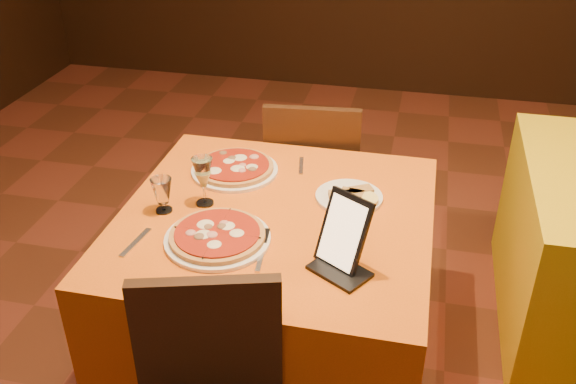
% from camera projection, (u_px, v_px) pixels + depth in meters
% --- Properties ---
extents(main_table, '(1.10, 1.10, 0.75)m').
position_uv_depth(main_table, '(276.00, 296.00, 2.47)').
color(main_table, '#E1600E').
rests_on(main_table, floor).
extents(chair_main_far, '(0.40, 0.40, 0.91)m').
position_uv_depth(chair_main_far, '(314.00, 180.00, 3.09)').
color(chair_main_far, '#31220F').
rests_on(chair_main_far, floor).
extents(pizza_near, '(0.36, 0.36, 0.03)m').
position_uv_depth(pizza_near, '(217.00, 237.00, 2.13)').
color(pizza_near, white).
rests_on(pizza_near, main_table).
extents(pizza_far, '(0.34, 0.34, 0.03)m').
position_uv_depth(pizza_far, '(235.00, 169.00, 2.54)').
color(pizza_far, white).
rests_on(pizza_far, main_table).
extents(cutlet_dish, '(0.25, 0.25, 0.03)m').
position_uv_depth(cutlet_dish, '(349.00, 196.00, 2.36)').
color(cutlet_dish, white).
rests_on(cutlet_dish, main_table).
extents(wine_glass, '(0.10, 0.10, 0.19)m').
position_uv_depth(wine_glass, '(203.00, 181.00, 2.29)').
color(wine_glass, '#E0E884').
rests_on(wine_glass, main_table).
extents(water_glass, '(0.08, 0.08, 0.13)m').
position_uv_depth(water_glass, '(162.00, 195.00, 2.26)').
color(water_glass, white).
rests_on(water_glass, main_table).
extents(tablet, '(0.19, 0.17, 0.23)m').
position_uv_depth(tablet, '(344.00, 232.00, 1.97)').
color(tablet, black).
rests_on(tablet, main_table).
extents(knife, '(0.04, 0.20, 0.01)m').
position_uv_depth(knife, '(262.00, 253.00, 2.07)').
color(knife, silver).
rests_on(knife, main_table).
extents(fork_near, '(0.04, 0.17, 0.01)m').
position_uv_depth(fork_near, '(136.00, 242.00, 2.12)').
color(fork_near, silver).
rests_on(fork_near, main_table).
extents(fork_far, '(0.04, 0.14, 0.01)m').
position_uv_depth(fork_far, '(301.00, 166.00, 2.58)').
color(fork_far, silver).
rests_on(fork_far, main_table).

